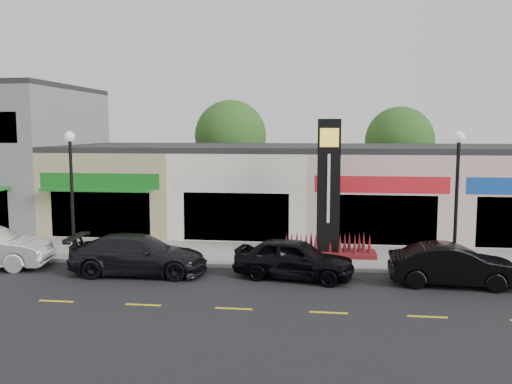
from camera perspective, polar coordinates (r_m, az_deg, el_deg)
ground at (r=20.52m, az=-0.94°, el=-9.52°), size 120.00×120.00×0.00m
sidewalk at (r=24.67m, az=0.50°, el=-6.57°), size 52.00×4.30×0.15m
curb at (r=22.51m, az=-0.17°, el=-7.86°), size 52.00×0.20×0.15m
shop_beige at (r=33.14m, az=-12.76°, el=0.73°), size 7.00×10.85×4.80m
shop_cream at (r=31.46m, az=-0.68°, el=0.58°), size 7.00×10.01×4.80m
shop_pink_w at (r=31.27m, az=12.12°, el=0.40°), size 7.00×10.01×4.80m
shop_pink_e at (r=32.63m, az=24.46°, el=0.21°), size 7.00×10.01×4.80m
tree_rear_west at (r=39.60m, az=-2.69°, el=5.90°), size 5.20×5.20×7.83m
tree_rear_mid at (r=39.36m, az=14.87°, el=5.20°), size 4.80×4.80×7.29m
lamp_west_near at (r=24.62m, az=-18.85°, el=1.08°), size 0.44×0.44×5.47m
lamp_east_near at (r=22.72m, az=20.40°, el=0.58°), size 0.44×0.44×5.47m
pylon_sign at (r=23.95m, az=7.61°, el=-1.67°), size 4.20×1.30×6.00m
car_dark_sedan at (r=22.00m, az=-12.26°, el=-6.45°), size 2.41×5.49×1.57m
car_black_sedan at (r=20.95m, az=4.01°, el=-6.99°), size 2.61×4.83×1.56m
car_black_conv at (r=21.22m, az=20.04°, el=-7.27°), size 1.76×4.64×1.51m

